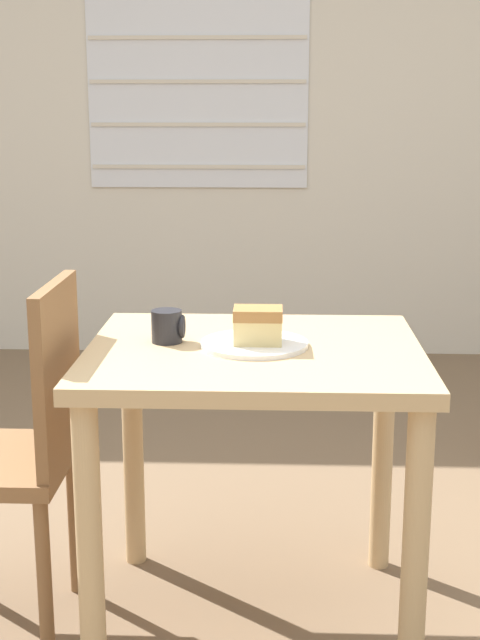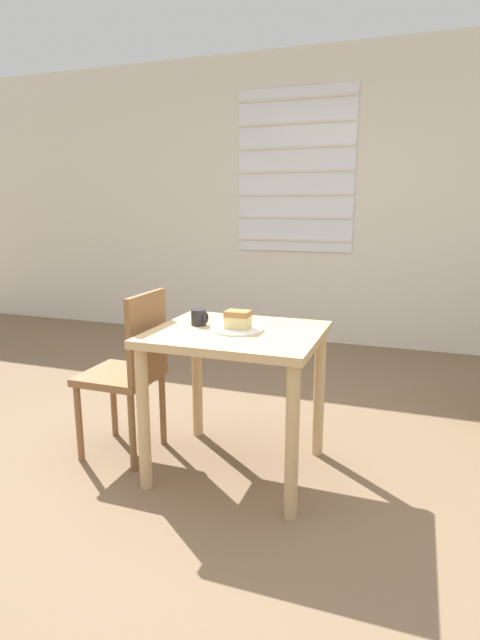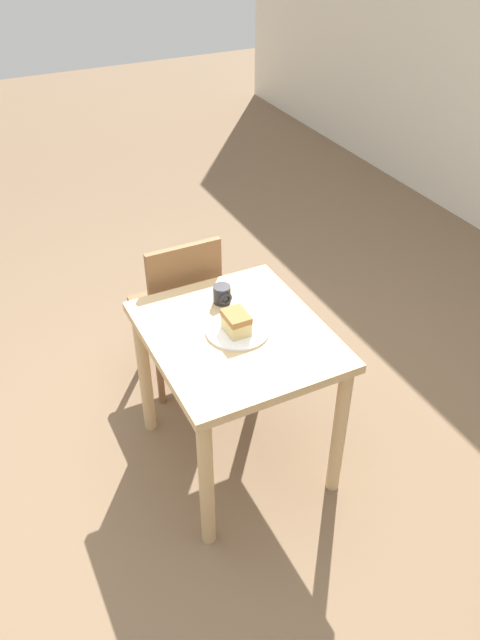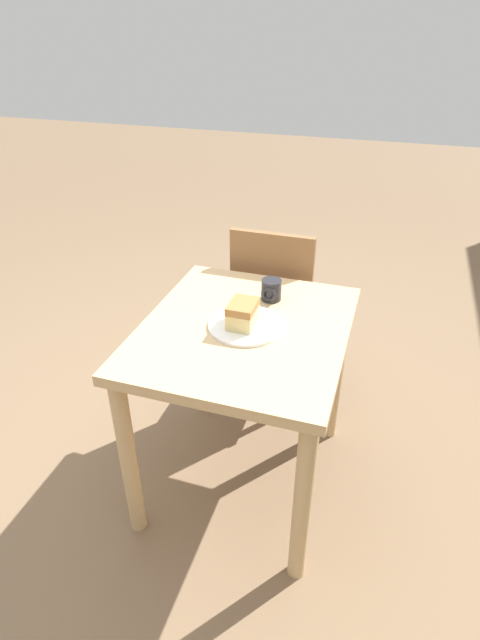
{
  "view_description": "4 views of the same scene",
  "coord_description": "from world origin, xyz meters",
  "px_view_note": "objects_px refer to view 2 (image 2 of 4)",
  "views": [
    {
      "loc": [
        0.05,
        -1.81,
        1.32
      ],
      "look_at": [
        -0.03,
        0.27,
        0.83
      ],
      "focal_mm": 50.0,
      "sensor_mm": 36.0,
      "label": 1
    },
    {
      "loc": [
        0.81,
        -1.93,
        1.35
      ],
      "look_at": [
        0.01,
        0.34,
        0.8
      ],
      "focal_mm": 28.0,
      "sensor_mm": 36.0,
      "label": 2
    },
    {
      "loc": [
        1.83,
        -0.58,
        2.34
      ],
      "look_at": [
        -0.01,
        0.33,
        0.8
      ],
      "focal_mm": 35.0,
      "sensor_mm": 36.0,
      "label": 3
    },
    {
      "loc": [
        1.42,
        0.75,
        1.69
      ],
      "look_at": [
        -0.02,
        0.29,
        0.76
      ],
      "focal_mm": 28.0,
      "sensor_mm": 36.0,
      "label": 4
    }
  ],
  "objects_px": {
    "cake_slice": "(238,319)",
    "coffee_mug": "(199,317)",
    "chair_near_window": "(130,368)",
    "dining_table_near": "(237,356)",
    "plate": "(238,329)"
  },
  "relations": [
    {
      "from": "cake_slice",
      "to": "coffee_mug",
      "type": "height_order",
      "value": "cake_slice"
    },
    {
      "from": "plate",
      "to": "cake_slice",
      "type": "distance_m",
      "value": 0.05
    },
    {
      "from": "dining_table_near",
      "to": "coffee_mug",
      "type": "relative_size",
      "value": 9.83
    },
    {
      "from": "chair_near_window",
      "to": "cake_slice",
      "type": "height_order",
      "value": "chair_near_window"
    },
    {
      "from": "chair_near_window",
      "to": "coffee_mug",
      "type": "distance_m",
      "value": 0.49
    },
    {
      "from": "cake_slice",
      "to": "coffee_mug",
      "type": "distance_m",
      "value": 0.23
    },
    {
      "from": "coffee_mug",
      "to": "chair_near_window",
      "type": "bearing_deg",
      "value": -169.7
    },
    {
      "from": "chair_near_window",
      "to": "dining_table_near",
      "type": "bearing_deg",
      "value": 92.98
    },
    {
      "from": "coffee_mug",
      "to": "cake_slice",
      "type": "bearing_deg",
      "value": -10.66
    },
    {
      "from": "dining_table_near",
      "to": "plate",
      "type": "xyz_separation_m",
      "value": [
        0.0,
        0.01,
        0.14
      ]
    },
    {
      "from": "dining_table_near",
      "to": "chair_near_window",
      "type": "xyz_separation_m",
      "value": [
        -0.6,
        -0.03,
        -0.12
      ]
    },
    {
      "from": "plate",
      "to": "coffee_mug",
      "type": "height_order",
      "value": "coffee_mug"
    },
    {
      "from": "chair_near_window",
      "to": "cake_slice",
      "type": "bearing_deg",
      "value": 92.51
    },
    {
      "from": "chair_near_window",
      "to": "plate",
      "type": "xyz_separation_m",
      "value": [
        0.6,
        0.04,
        0.26
      ]
    },
    {
      "from": "plate",
      "to": "chair_near_window",
      "type": "bearing_deg",
      "value": -176.54
    }
  ]
}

